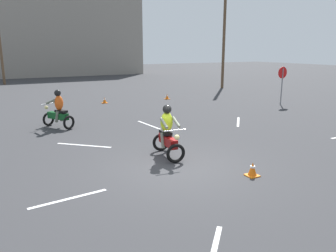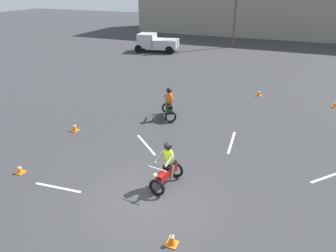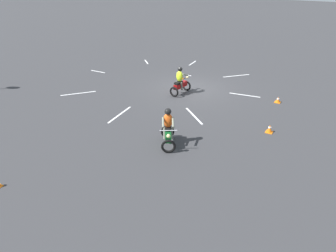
{
  "view_description": "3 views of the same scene",
  "coord_description": "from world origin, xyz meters",
  "px_view_note": "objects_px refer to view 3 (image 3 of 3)",
  "views": [
    {
      "loc": [
        -4.54,
        -7.73,
        3.34
      ],
      "look_at": [
        0.22,
        0.99,
        1.0
      ],
      "focal_mm": 35.0,
      "sensor_mm": 36.0,
      "label": 1
    },
    {
      "loc": [
        3.94,
        -7.88,
        6.6
      ],
      "look_at": [
        -0.93,
        3.86,
        0.9
      ],
      "focal_mm": 35.0,
      "sensor_mm": 36.0,
      "label": 2
    },
    {
      "loc": [
        -7.87,
        17.39,
        6.93
      ],
      "look_at": [
        -2.07,
        6.74,
        0.9
      ],
      "focal_mm": 35.0,
      "sensor_mm": 36.0,
      "label": 3
    }
  ],
  "objects_px": {
    "traffic_cone_near_right": "(278,100)",
    "traffic_cone_mid_center": "(270,129)",
    "motorcycle_rider_background": "(168,129)",
    "motorcycle_rider_foreground": "(180,82)",
    "traffic_cone_near_left": "(181,76)"
  },
  "relations": [
    {
      "from": "motorcycle_rider_background",
      "to": "traffic_cone_near_right",
      "type": "xyz_separation_m",
      "value": [
        -3.1,
        -7.06,
        -0.58
      ]
    },
    {
      "from": "traffic_cone_mid_center",
      "to": "motorcycle_rider_background",
      "type": "bearing_deg",
      "value": 42.17
    },
    {
      "from": "motorcycle_rider_foreground",
      "to": "motorcycle_rider_background",
      "type": "relative_size",
      "value": 1.0
    },
    {
      "from": "traffic_cone_near_right",
      "to": "motorcycle_rider_background",
      "type": "bearing_deg",
      "value": 66.29
    },
    {
      "from": "motorcycle_rider_foreground",
      "to": "motorcycle_rider_background",
      "type": "height_order",
      "value": "same"
    },
    {
      "from": "traffic_cone_near_left",
      "to": "motorcycle_rider_background",
      "type": "bearing_deg",
      "value": 112.88
    },
    {
      "from": "traffic_cone_near_left",
      "to": "traffic_cone_near_right",
      "type": "relative_size",
      "value": 1.22
    },
    {
      "from": "motorcycle_rider_foreground",
      "to": "traffic_cone_near_left",
      "type": "bearing_deg",
      "value": 122.87
    },
    {
      "from": "motorcycle_rider_foreground",
      "to": "traffic_cone_near_left",
      "type": "xyz_separation_m",
      "value": [
        1.2,
        -2.57,
        -0.54
      ]
    },
    {
      "from": "motorcycle_rider_background",
      "to": "traffic_cone_mid_center",
      "type": "relative_size",
      "value": 4.47
    },
    {
      "from": "motorcycle_rider_background",
      "to": "traffic_cone_mid_center",
      "type": "bearing_deg",
      "value": -167.8
    },
    {
      "from": "traffic_cone_near_right",
      "to": "traffic_cone_mid_center",
      "type": "xyz_separation_m",
      "value": [
        -0.43,
        3.86,
        0.03
      ]
    },
    {
      "from": "motorcycle_rider_background",
      "to": "traffic_cone_near_left",
      "type": "height_order",
      "value": "motorcycle_rider_background"
    },
    {
      "from": "motorcycle_rider_background",
      "to": "traffic_cone_mid_center",
      "type": "height_order",
      "value": "motorcycle_rider_background"
    },
    {
      "from": "traffic_cone_near_left",
      "to": "traffic_cone_near_right",
      "type": "bearing_deg",
      "value": 169.75
    }
  ]
}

